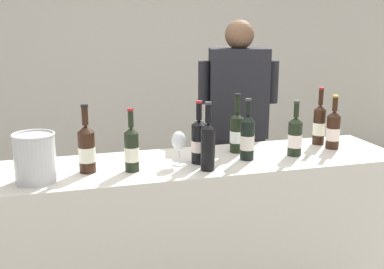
% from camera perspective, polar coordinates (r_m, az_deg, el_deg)
% --- Properties ---
extents(wall_back, '(8.00, 0.10, 2.80)m').
position_cam_1_polar(wall_back, '(4.95, -8.08, 10.27)').
color(wall_back, beige).
rests_on(wall_back, ground_plane).
extents(counter, '(2.34, 0.57, 0.96)m').
position_cam_1_polar(counter, '(2.68, 0.27, -13.18)').
color(counter, beige).
rests_on(counter, ground_plane).
extents(wine_bottle_0, '(0.08, 0.08, 0.34)m').
position_cam_1_polar(wine_bottle_0, '(2.51, 6.94, -0.36)').
color(wine_bottle_0, black).
rests_on(wine_bottle_0, counter).
extents(wine_bottle_1, '(0.08, 0.08, 0.32)m').
position_cam_1_polar(wine_bottle_1, '(2.64, 12.75, -0.22)').
color(wine_bottle_1, black).
rests_on(wine_bottle_1, counter).
extents(wine_bottle_2, '(0.07, 0.07, 0.32)m').
position_cam_1_polar(wine_bottle_2, '(2.32, -7.55, -1.82)').
color(wine_bottle_2, black).
rests_on(wine_bottle_2, counter).
extents(wine_bottle_3, '(0.08, 0.08, 0.34)m').
position_cam_1_polar(wine_bottle_3, '(2.65, 5.63, 0.34)').
color(wine_bottle_3, black).
rests_on(wine_bottle_3, counter).
extents(wine_bottle_4, '(0.07, 0.07, 0.36)m').
position_cam_1_polar(wine_bottle_4, '(2.92, 15.61, 1.25)').
color(wine_bottle_4, black).
rests_on(wine_bottle_4, counter).
extents(wine_bottle_5, '(0.08, 0.08, 0.34)m').
position_cam_1_polar(wine_bottle_5, '(2.43, 0.86, -0.81)').
color(wine_bottle_5, black).
rests_on(wine_bottle_5, counter).
extents(wine_bottle_6, '(0.09, 0.09, 0.35)m').
position_cam_1_polar(wine_bottle_6, '(2.34, -13.03, -1.73)').
color(wine_bottle_6, black).
rests_on(wine_bottle_6, counter).
extents(wine_bottle_7, '(0.08, 0.08, 0.32)m').
position_cam_1_polar(wine_bottle_7, '(2.85, 17.24, 0.59)').
color(wine_bottle_7, black).
rests_on(wine_bottle_7, counter).
extents(wine_bottle_8, '(0.07, 0.07, 0.35)m').
position_cam_1_polar(wine_bottle_8, '(2.31, 1.99, -1.24)').
color(wine_bottle_8, black).
rests_on(wine_bottle_8, counter).
extents(wine_glass, '(0.08, 0.08, 0.18)m').
position_cam_1_polar(wine_glass, '(2.41, -1.67, -0.92)').
color(wine_glass, silver).
rests_on(wine_glass, counter).
extents(ice_bucket, '(0.20, 0.20, 0.24)m').
position_cam_1_polar(ice_bucket, '(2.27, -19.04, -2.71)').
color(ice_bucket, silver).
rests_on(ice_bucket, counter).
extents(person_server, '(0.54, 0.32, 1.72)m').
position_cam_1_polar(person_server, '(3.26, 5.62, -1.50)').
color(person_server, black).
rests_on(person_server, ground_plane).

